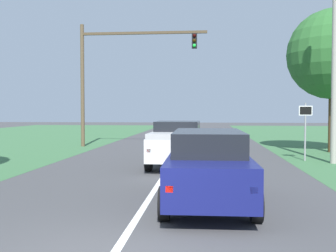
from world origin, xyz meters
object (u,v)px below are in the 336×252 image
(red_suv_near, at_px, (208,165))
(pickup_truck_lead, at_px, (178,143))
(keep_moving_sign, at_px, (305,124))
(oak_tree_right, at_px, (333,54))
(utility_pole_right, at_px, (335,64))
(traffic_light, at_px, (115,65))

(red_suv_near, relative_size, pickup_truck_lead, 0.92)
(pickup_truck_lead, bearing_deg, keep_moving_sign, 22.12)
(oak_tree_right, xyz_separation_m, utility_pole_right, (-1.37, -4.84, -1.07))
(traffic_light, bearing_deg, red_suv_near, -69.17)
(red_suv_near, relative_size, keep_moving_sign, 1.86)
(oak_tree_right, distance_m, utility_pole_right, 5.14)
(traffic_light, xyz_separation_m, oak_tree_right, (12.61, -2.23, 0.22))
(pickup_truck_lead, height_order, traffic_light, traffic_light)
(keep_moving_sign, xyz_separation_m, utility_pole_right, (1.00, -0.85, 2.60))
(utility_pole_right, bearing_deg, pickup_truck_lead, -167.76)
(red_suv_near, distance_m, keep_moving_sign, 10.01)
(keep_moving_sign, relative_size, oak_tree_right, 0.34)
(pickup_truck_lead, distance_m, utility_pole_right, 7.58)
(pickup_truck_lead, xyz_separation_m, oak_tree_right, (8.03, 6.28, 4.40))
(traffic_light, relative_size, utility_pole_right, 0.93)
(keep_moving_sign, distance_m, oak_tree_right, 5.92)
(pickup_truck_lead, distance_m, keep_moving_sign, 6.15)
(red_suv_near, bearing_deg, keep_moving_sign, 63.38)
(keep_moving_sign, xyz_separation_m, oak_tree_right, (2.38, 3.98, 3.68))
(pickup_truck_lead, distance_m, oak_tree_right, 11.11)
(oak_tree_right, relative_size, utility_pole_right, 0.91)
(pickup_truck_lead, bearing_deg, utility_pole_right, 12.24)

